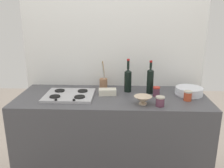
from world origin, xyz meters
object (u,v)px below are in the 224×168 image
object	(u,v)px
condiment_jar_rear	(156,92)
condiment_jar_spare	(188,96)
plate_stack	(189,91)
wine_bottle_mid_left	(150,80)
butter_dish	(107,92)
utensil_crock	(103,83)
stovetop_hob	(69,95)
condiment_jar_front	(160,101)
wine_bottle_leftmost	(128,80)
mixing_bowl	(143,100)

from	to	relation	value
condiment_jar_rear	condiment_jar_spare	xyz separation A→B (m)	(0.27, -0.11, -0.00)
plate_stack	wine_bottle_mid_left	size ratio (longest dim) A/B	0.80
butter_dish	utensil_crock	bearing A→B (deg)	105.01
stovetop_hob	wine_bottle_mid_left	size ratio (longest dim) A/B	1.39
wine_bottle_mid_left	condiment_jar_rear	xyz separation A→B (m)	(0.05, -0.09, -0.09)
wine_bottle_mid_left	butter_dish	distance (m)	0.43
butter_dish	condiment_jar_front	distance (m)	0.54
wine_bottle_leftmost	condiment_jar_front	world-z (taller)	wine_bottle_leftmost
stovetop_hob	plate_stack	world-z (taller)	plate_stack
condiment_jar_rear	stovetop_hob	bearing A→B (deg)	-176.86
stovetop_hob	utensil_crock	bearing A→B (deg)	41.59
plate_stack	condiment_jar_front	xyz separation A→B (m)	(-0.32, -0.31, 0.01)
wine_bottle_leftmost	utensil_crock	world-z (taller)	wine_bottle_leftmost
utensil_crock	condiment_jar_front	xyz separation A→B (m)	(0.52, -0.48, -0.02)
wine_bottle_mid_left	wine_bottle_leftmost	bearing A→B (deg)	168.86
stovetop_hob	butter_dish	xyz separation A→B (m)	(0.36, 0.07, 0.02)
butter_dish	condiment_jar_rear	bearing A→B (deg)	-2.56
stovetop_hob	condiment_jar_rear	world-z (taller)	condiment_jar_rear
mixing_bowl	butter_dish	size ratio (longest dim) A/B	0.94
condiment_jar_front	plate_stack	bearing A→B (deg)	43.45
wine_bottle_mid_left	condiment_jar_spare	distance (m)	0.38
mixing_bowl	utensil_crock	world-z (taller)	utensil_crock
utensil_crock	condiment_jar_spare	size ratio (longest dim) A/B	3.24
condiment_jar_spare	wine_bottle_leftmost	bearing A→B (deg)	155.90
mixing_bowl	utensil_crock	size ratio (longest dim) A/B	0.54
stovetop_hob	condiment_jar_front	world-z (taller)	condiment_jar_front
plate_stack	wine_bottle_leftmost	size ratio (longest dim) A/B	0.79
utensil_crock	condiment_jar_spare	bearing A→B (deg)	-22.87
butter_dish	condiment_jar_rear	world-z (taller)	condiment_jar_rear
butter_dish	stovetop_hob	bearing A→B (deg)	-169.55
condiment_jar_rear	wine_bottle_leftmost	bearing A→B (deg)	153.89
condiment_jar_front	mixing_bowl	bearing A→B (deg)	164.61
butter_dish	condiment_jar_front	bearing A→B (deg)	-30.78
stovetop_hob	condiment_jar_spare	size ratio (longest dim) A/B	5.08
wine_bottle_mid_left	condiment_jar_spare	size ratio (longest dim) A/B	3.65
wine_bottle_mid_left	mixing_bowl	distance (m)	0.33
mixing_bowl	utensil_crock	bearing A→B (deg)	130.49
stovetop_hob	butter_dish	size ratio (longest dim) A/B	2.70
plate_stack	mixing_bowl	xyz separation A→B (m)	(-0.46, -0.27, 0.00)
mixing_bowl	condiment_jar_front	size ratio (longest dim) A/B	1.85
plate_stack	wine_bottle_leftmost	xyz separation A→B (m)	(-0.59, 0.08, 0.09)
stovetop_hob	mixing_bowl	xyz separation A→B (m)	(0.68, -0.17, 0.03)
plate_stack	condiment_jar_rear	world-z (taller)	condiment_jar_rear
stovetop_hob	mixing_bowl	world-z (taller)	mixing_bowl
condiment_jar_spare	utensil_crock	bearing A→B (deg)	157.13
stovetop_hob	mixing_bowl	bearing A→B (deg)	-14.08
condiment_jar_front	butter_dish	bearing A→B (deg)	149.22
butter_dish	condiment_jar_spare	size ratio (longest dim) A/B	1.88
utensil_crock	condiment_jar_front	bearing A→B (deg)	-42.82
condiment_jar_front	condiment_jar_rear	bearing A→B (deg)	89.14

